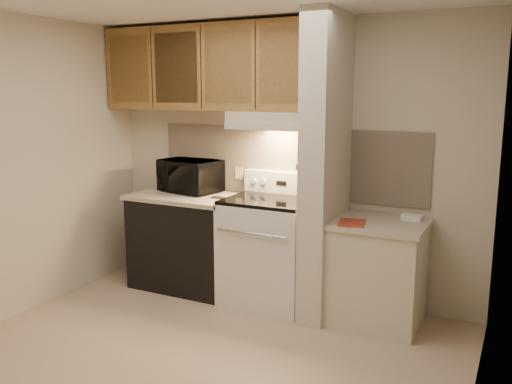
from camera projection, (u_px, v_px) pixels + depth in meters
The scene contains 49 objects.
floor at pixel (201, 356), 3.89m from camera, with size 3.60×3.60×0.00m, color tan.
wall_back at pixel (286, 160), 4.98m from camera, with size 3.60×0.02×2.50m, color beige.
wall_left at pixel (13, 168), 4.46m from camera, with size 0.02×3.00×2.50m, color beige.
wall_right at pixel (484, 211), 2.86m from camera, with size 0.02×3.00×2.50m, color beige.
backsplash at pixel (285, 162), 4.97m from camera, with size 2.60×0.02×0.63m, color beige.
range_body at pixel (270, 253), 4.82m from camera, with size 0.76×0.65×0.92m, color silver.
oven_window at pixel (253, 258), 4.54m from camera, with size 0.50×0.01×0.30m, color black.
oven_handle at pixel (251, 234), 4.46m from camera, with size 0.02×0.02×0.65m, color silver.
cooktop at pixel (270, 200), 4.73m from camera, with size 0.74×0.64×0.03m, color black.
range_backguard at pixel (283, 183), 4.96m from camera, with size 0.76×0.08×0.20m, color silver.
range_display at pixel (281, 183), 4.93m from camera, with size 0.10×0.01×0.04m, color black.
range_knob_left_outer at pixel (254, 181), 5.05m from camera, with size 0.05×0.05×0.02m, color silver.
range_knob_left_inner at pixel (263, 182), 5.00m from camera, with size 0.05×0.05×0.02m, color silver.
range_knob_right_inner at pixel (299, 185), 4.84m from camera, with size 0.05×0.05×0.02m, color silver.
range_knob_right_outer at pixel (310, 186), 4.80m from camera, with size 0.05×0.05×0.02m, color silver.
dishwasher_front at pixel (188, 243), 5.22m from camera, with size 1.00×0.63×0.87m, color black.
left_countertop at pixel (187, 197), 5.14m from camera, with size 1.04×0.67×0.04m, color #BBAE98.
spoon_rest at pixel (222, 198), 4.94m from camera, with size 0.20×0.06×0.01m, color black.
teal_jar at pixel (203, 186), 5.30m from camera, with size 0.10×0.10×0.11m, color #1F5E56.
outlet at pixel (239, 173), 5.20m from camera, with size 0.08×0.01×0.12m, color beige.
microwave at pixel (190, 176), 5.25m from camera, with size 0.57×0.38×0.31m, color black.
partition_pillar at pixel (326, 169), 4.45m from camera, with size 0.22×0.70×2.50m, color beige.
pillar_trim at pixel (313, 162), 4.49m from camera, with size 0.01×0.70×0.04m, color olive.
knife_strip at pixel (310, 160), 4.44m from camera, with size 0.02×0.42×0.04m, color black.
knife_blade_a at pixel (301, 175), 4.32m from camera, with size 0.01×0.04×0.16m, color silver.
knife_handle_a at pixel (301, 156), 4.29m from camera, with size 0.02×0.02×0.10m, color black.
knife_blade_b at pixel (304, 174), 4.39m from camera, with size 0.01×0.04×0.18m, color silver.
knife_handle_b at pixel (306, 155), 4.38m from camera, with size 0.02×0.02×0.10m, color black.
knife_blade_c at pixel (308, 174), 4.47m from camera, with size 0.01×0.04×0.20m, color silver.
knife_handle_c at pixel (308, 154), 4.43m from camera, with size 0.02×0.02×0.10m, color black.
knife_blade_d at pixel (312, 171), 4.54m from camera, with size 0.01×0.04×0.16m, color silver.
knife_handle_d at pixel (312, 153), 4.50m from camera, with size 0.02×0.02×0.10m, color black.
knife_blade_e at pixel (315, 171), 4.60m from camera, with size 0.01×0.04×0.18m, color silver.
knife_handle_e at pixel (316, 152), 4.58m from camera, with size 0.02×0.02×0.10m, color black.
oven_mitt at pixel (318, 171), 4.66m from camera, with size 0.03×0.11×0.25m, color gray.
right_cab_base at pixel (377, 275), 4.40m from camera, with size 0.70×0.60×0.81m, color beige.
right_countertop at pixel (379, 224), 4.32m from camera, with size 0.74×0.64×0.04m, color #BBAE98.
red_folder at pixel (352, 223), 4.26m from camera, with size 0.20×0.28×0.01m, color maroon.
white_box at pixel (412, 217), 4.37m from camera, with size 0.16×0.11×0.04m, color white.
range_hood at pixel (276, 120), 4.72m from camera, with size 0.78×0.44×0.15m, color beige.
hood_lip at pixel (266, 127), 4.54m from camera, with size 0.78×0.04×0.06m, color beige.
upper_cabinets at pixel (211, 68), 4.98m from camera, with size 2.18×0.33×0.77m, color olive.
cab_door_a at pixel (129, 69), 5.20m from camera, with size 0.46×0.01×0.63m, color olive.
cab_gap_a at pixel (152, 68), 5.08m from camera, with size 0.01×0.01×0.73m, color black.
cab_door_b at pixel (176, 68), 4.96m from camera, with size 0.46×0.01×0.63m, color olive.
cab_gap_b at pixel (201, 67), 4.83m from camera, with size 0.01×0.01×0.73m, color black.
cab_door_c at pixel (228, 67), 4.72m from camera, with size 0.46×0.01×0.63m, color olive.
cab_gap_c at pixel (255, 66), 4.59m from camera, with size 0.01×0.01×0.73m, color black.
cab_door_d at pixel (285, 65), 4.47m from camera, with size 0.46×0.01×0.63m, color olive.
Camera 1 is at (1.98, -3.04, 1.88)m, focal length 38.00 mm.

